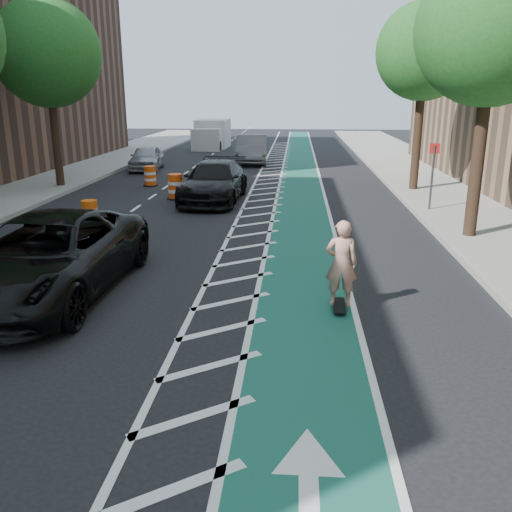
# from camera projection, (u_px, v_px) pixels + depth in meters

# --- Properties ---
(ground) EXTENTS (120.00, 120.00, 0.00)m
(ground) POSITION_uv_depth(u_px,v_px,m) (117.00, 364.00, 8.64)
(ground) COLOR black
(ground) RESTS_ON ground
(bike_lane) EXTENTS (2.00, 90.00, 0.01)m
(bike_lane) POSITION_uv_depth(u_px,v_px,m) (302.00, 223.00, 17.98)
(bike_lane) COLOR #185646
(bike_lane) RESTS_ON ground
(buffer_strip) EXTENTS (1.40, 90.00, 0.01)m
(buffer_strip) POSITION_uv_depth(u_px,v_px,m) (257.00, 222.00, 18.08)
(buffer_strip) COLOR silver
(buffer_strip) RESTS_ON ground
(sidewalk_right) EXTENTS (5.00, 90.00, 0.15)m
(sidewalk_right) POSITION_uv_depth(u_px,v_px,m) (503.00, 225.00, 17.50)
(sidewalk_right) COLOR gray
(sidewalk_right) RESTS_ON ground
(curb_right) EXTENTS (0.12, 90.00, 0.16)m
(curb_right) POSITION_uv_depth(u_px,v_px,m) (426.00, 223.00, 17.67)
(curb_right) COLOR gray
(curb_right) RESTS_ON ground
(curb_left) EXTENTS (0.12, 90.00, 0.16)m
(curb_left) POSITION_uv_depth(u_px,v_px,m) (10.00, 216.00, 18.67)
(curb_left) COLOR gray
(curb_left) RESTS_ON ground
(tree_r_c) EXTENTS (4.20, 4.20, 7.90)m
(tree_r_c) POSITION_uv_depth(u_px,v_px,m) (496.00, 28.00, 14.06)
(tree_r_c) COLOR #382619
(tree_r_c) RESTS_ON ground
(tree_r_d) EXTENTS (4.20, 4.20, 7.90)m
(tree_r_d) POSITION_uv_depth(u_px,v_px,m) (427.00, 51.00, 21.70)
(tree_r_d) COLOR #382619
(tree_r_d) RESTS_ON ground
(tree_l_d) EXTENTS (4.20, 4.20, 7.90)m
(tree_l_d) POSITION_uv_depth(u_px,v_px,m) (45.00, 53.00, 22.83)
(tree_l_d) COLOR #382619
(tree_l_d) RESTS_ON ground
(sign_post) EXTENTS (0.35, 0.08, 2.47)m
(sign_post) POSITION_uv_depth(u_px,v_px,m) (432.00, 176.00, 19.17)
(sign_post) COLOR #4C4C4C
(sign_post) RESTS_ON ground
(skateboard) EXTENTS (0.27, 0.84, 0.11)m
(skateboard) POSITION_uv_depth(u_px,v_px,m) (339.00, 305.00, 10.77)
(skateboard) COLOR black
(skateboard) RESTS_ON ground
(skateboarder) EXTENTS (0.64, 0.44, 1.72)m
(skateboarder) POSITION_uv_depth(u_px,v_px,m) (341.00, 263.00, 10.51)
(skateboarder) COLOR tan
(skateboarder) RESTS_ON skateboard
(suv_near) EXTENTS (3.00, 6.18, 1.69)m
(suv_near) POSITION_uv_depth(u_px,v_px,m) (47.00, 257.00, 11.37)
(suv_near) COLOR black
(suv_near) RESTS_ON ground
(suv_far) EXTENTS (2.40, 5.44, 1.55)m
(suv_far) POSITION_uv_depth(u_px,v_px,m) (214.00, 182.00, 21.56)
(suv_far) COLOR black
(suv_far) RESTS_ON ground
(car_silver) EXTENTS (1.99, 4.13, 1.36)m
(car_silver) POSITION_uv_depth(u_px,v_px,m) (147.00, 158.00, 30.45)
(car_silver) COLOR #A8A8AE
(car_silver) RESTS_ON ground
(car_grey) EXTENTS (2.08, 5.27, 1.71)m
(car_grey) POSITION_uv_depth(u_px,v_px,m) (252.00, 149.00, 33.46)
(car_grey) COLOR slate
(car_grey) RESTS_ON ground
(box_truck) EXTENTS (2.47, 5.25, 2.16)m
(box_truck) POSITION_uv_depth(u_px,v_px,m) (212.00, 135.00, 42.55)
(box_truck) COLOR silver
(box_truck) RESTS_ON ground
(barrel_a) EXTENTS (0.64, 0.64, 0.87)m
(barrel_a) POSITION_uv_depth(u_px,v_px,m) (90.00, 214.00, 17.39)
(barrel_a) COLOR #DF550B
(barrel_a) RESTS_ON ground
(barrel_b) EXTENTS (0.75, 0.75, 1.02)m
(barrel_b) POSITION_uv_depth(u_px,v_px,m) (175.00, 187.00, 22.02)
(barrel_b) COLOR #FF490D
(barrel_b) RESTS_ON ground
(barrel_c) EXTENTS (0.68, 0.68, 0.92)m
(barrel_c) POSITION_uv_depth(u_px,v_px,m) (150.00, 177.00, 25.19)
(barrel_c) COLOR #ED4C0C
(barrel_c) RESTS_ON ground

